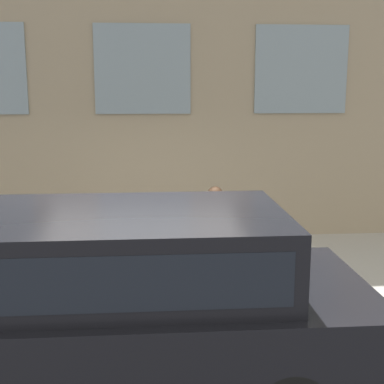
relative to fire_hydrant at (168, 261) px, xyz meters
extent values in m
plane|color=#2D2D30|center=(-0.54, 0.32, -0.57)|extent=(80.00, 80.00, 0.00)
cube|color=#B2ADA3|center=(1.05, 0.32, -0.50)|extent=(3.17, 60.00, 0.15)
cube|color=tan|center=(2.78, 0.32, 3.21)|extent=(0.30, 40.00, 7.57)
cube|color=#8C9EA8|center=(2.61, -2.49, 2.61)|extent=(0.03, 1.66, 1.53)
cube|color=#8C9EA8|center=(2.61, 0.32, 2.61)|extent=(0.03, 1.66, 1.53)
cylinder|color=gray|center=(0.00, 0.00, -0.41)|extent=(0.30, 0.30, 0.04)
cylinder|color=gray|center=(0.00, 0.00, -0.07)|extent=(0.22, 0.22, 0.71)
sphere|color=slate|center=(0.00, 0.00, 0.29)|extent=(0.23, 0.23, 0.23)
cylinder|color=black|center=(0.00, 0.00, 0.36)|extent=(0.08, 0.08, 0.09)
cylinder|color=gray|center=(0.00, -0.16, 0.02)|extent=(0.09, 0.10, 0.09)
cylinder|color=gray|center=(0.00, 0.16, 0.02)|extent=(0.09, 0.10, 0.09)
cylinder|color=navy|center=(0.40, -0.70, -0.10)|extent=(0.10, 0.10, 0.65)
cylinder|color=navy|center=(0.54, -0.70, -0.10)|extent=(0.10, 0.10, 0.65)
cube|color=#1E59A5|center=(0.47, -0.70, 0.47)|extent=(0.18, 0.12, 0.49)
cylinder|color=#1E59A5|center=(0.34, -0.70, 0.48)|extent=(0.08, 0.08, 0.46)
cylinder|color=#1E59A5|center=(0.60, -0.70, 0.48)|extent=(0.08, 0.08, 0.46)
sphere|color=brown|center=(0.47, -0.70, 0.83)|extent=(0.22, 0.22, 0.22)
cylinder|color=black|center=(-1.19, -0.90, -0.25)|extent=(0.24, 0.64, 0.64)
cube|color=black|center=(-2.10, 0.64, 0.12)|extent=(2.07, 4.96, 0.73)
cube|color=black|center=(-2.10, 0.52, 0.84)|extent=(1.82, 3.08, 0.71)
cube|color=#1E232D|center=(-2.10, 0.52, 0.84)|extent=(1.83, 2.83, 0.46)
camera|label=1|loc=(-6.91, 0.22, 2.32)|focal=50.00mm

